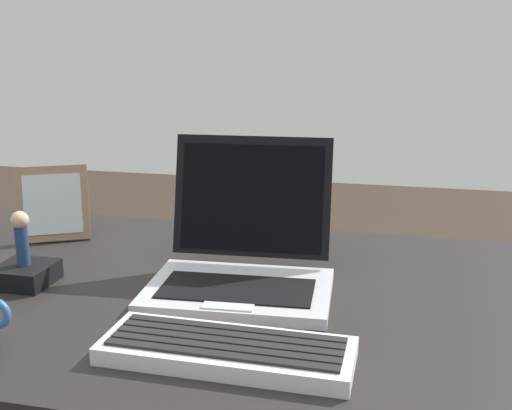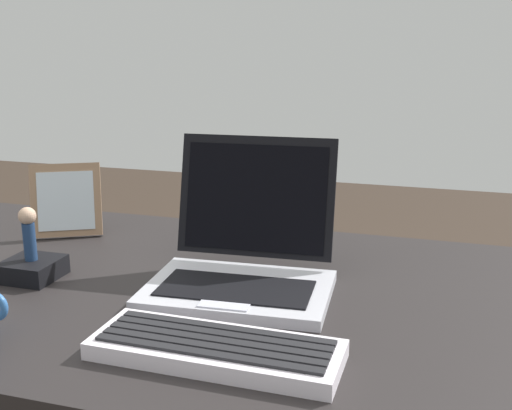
# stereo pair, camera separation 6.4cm
# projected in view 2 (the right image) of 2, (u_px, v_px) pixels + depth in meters

# --- Properties ---
(desk) EXTENTS (1.55, 0.77, 0.71)m
(desk) POSITION_uv_depth(u_px,v_px,m) (212.00, 340.00, 1.10)
(desk) COLOR black
(desk) RESTS_ON ground
(laptop_front) EXTENTS (0.32, 0.29, 0.24)m
(laptop_front) POSITION_uv_depth(u_px,v_px,m) (244.00, 259.00, 1.06)
(laptop_front) COLOR #B0AFB8
(laptop_front) RESTS_ON desk
(external_keyboard) EXTENTS (0.34, 0.12, 0.03)m
(external_keyboard) POSITION_uv_depth(u_px,v_px,m) (216.00, 349.00, 0.83)
(external_keyboard) COLOR silver
(external_keyboard) RESTS_ON desk
(photo_frame) EXTENTS (0.15, 0.11, 0.16)m
(photo_frame) POSITION_uv_depth(u_px,v_px,m) (66.00, 201.00, 1.34)
(photo_frame) COLOR #88664B
(photo_frame) RESTS_ON desk
(figurine_stand) EXTENTS (0.09, 0.09, 0.03)m
(figurine_stand) POSITION_uv_depth(u_px,v_px,m) (32.00, 269.00, 1.11)
(figurine_stand) COLOR black
(figurine_stand) RESTS_ON desk
(figurine) EXTENTS (0.03, 0.03, 0.10)m
(figurine) POSITION_uv_depth(u_px,v_px,m) (28.00, 230.00, 1.09)
(figurine) COLOR navy
(figurine) RESTS_ON figurine_stand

